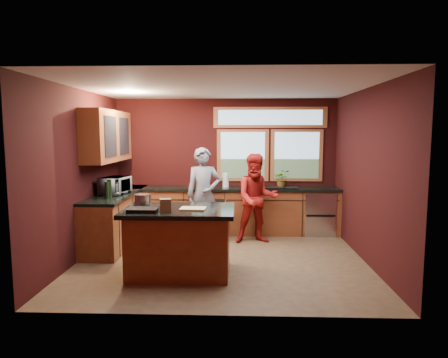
# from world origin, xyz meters

# --- Properties ---
(floor) EXTENTS (4.50, 4.50, 0.00)m
(floor) POSITION_xyz_m (0.00, 0.00, 0.00)
(floor) COLOR brown
(floor) RESTS_ON ground
(room_shell) EXTENTS (4.52, 4.02, 2.71)m
(room_shell) POSITION_xyz_m (-0.60, 0.32, 1.80)
(room_shell) COLOR black
(room_shell) RESTS_ON ground
(back_counter) EXTENTS (4.50, 0.64, 0.93)m
(back_counter) POSITION_xyz_m (0.20, 1.70, 0.46)
(back_counter) COLOR #612D17
(back_counter) RESTS_ON floor
(left_counter) EXTENTS (0.64, 2.30, 0.93)m
(left_counter) POSITION_xyz_m (-1.95, 0.85, 0.47)
(left_counter) COLOR #612D17
(left_counter) RESTS_ON floor
(island) EXTENTS (1.55, 1.05, 0.95)m
(island) POSITION_xyz_m (-0.57, -0.68, 0.48)
(island) COLOR #612D17
(island) RESTS_ON floor
(person_grey) EXTENTS (0.71, 0.55, 1.74)m
(person_grey) POSITION_xyz_m (-0.38, 1.04, 0.87)
(person_grey) COLOR slate
(person_grey) RESTS_ON floor
(person_red) EXTENTS (0.86, 0.71, 1.64)m
(person_red) POSITION_xyz_m (0.60, 1.01, 0.82)
(person_red) COLOR maroon
(person_red) RESTS_ON floor
(microwave) EXTENTS (0.50, 0.62, 0.30)m
(microwave) POSITION_xyz_m (-1.92, 0.72, 1.08)
(microwave) COLOR #999999
(microwave) RESTS_ON left_counter
(potted_plant) EXTENTS (0.31, 0.27, 0.35)m
(potted_plant) POSITION_xyz_m (1.13, 1.75, 1.10)
(potted_plant) COLOR #999999
(potted_plant) RESTS_ON back_counter
(paper_towel) EXTENTS (0.12, 0.12, 0.28)m
(paper_towel) POSITION_xyz_m (0.01, 1.70, 1.07)
(paper_towel) COLOR silver
(paper_towel) RESTS_ON back_counter
(cutting_board) EXTENTS (0.37, 0.27, 0.02)m
(cutting_board) POSITION_xyz_m (-0.37, -0.73, 0.95)
(cutting_board) COLOR tan
(cutting_board) RESTS_ON island
(stock_pot) EXTENTS (0.24, 0.24, 0.18)m
(stock_pot) POSITION_xyz_m (-1.12, -0.53, 1.03)
(stock_pot) COLOR #AFAFB4
(stock_pot) RESTS_ON island
(paper_bag) EXTENTS (0.17, 0.15, 0.18)m
(paper_bag) POSITION_xyz_m (-0.72, -0.93, 1.03)
(paper_bag) COLOR brown
(paper_bag) RESTS_ON island
(black_tray) EXTENTS (0.41, 0.29, 0.05)m
(black_tray) POSITION_xyz_m (-1.02, -0.93, 0.97)
(black_tray) COLOR black
(black_tray) RESTS_ON island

